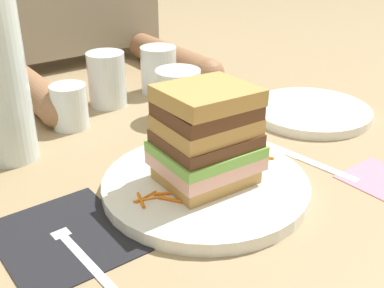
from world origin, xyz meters
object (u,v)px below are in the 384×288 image
object	(u,v)px
sandwich	(206,137)
juice_glass	(178,96)
knife	(301,157)
main_plate	(205,186)
empty_tumbler_1	(70,106)
fork	(73,244)
empty_tumbler_2	(159,70)
empty_tumbler_0	(107,79)
napkin_pink	(378,178)
side_plate	(311,111)
napkin_dark	(64,237)

from	to	relation	value
sandwich	juice_glass	xyz separation A→B (m)	(0.11, 0.23, -0.04)
knife	main_plate	bearing A→B (deg)	176.85
knife	empty_tumbler_1	world-z (taller)	empty_tumbler_1
fork	empty_tumbler_2	world-z (taller)	empty_tumbler_2
fork	empty_tumbler_0	distance (m)	0.43
main_plate	knife	world-z (taller)	main_plate
empty_tumbler_0	napkin_pink	bearing A→B (deg)	-69.42
empty_tumbler_1	main_plate	bearing A→B (deg)	-78.89
juice_glass	empty_tumbler_0	distance (m)	0.15
sandwich	empty_tumbler_0	xyz separation A→B (m)	(0.04, 0.35, -0.03)
side_plate	sandwich	bearing A→B (deg)	-162.95
napkin_dark	knife	world-z (taller)	same
knife	napkin_pink	world-z (taller)	same
juice_glass	knife	bearing A→B (deg)	-75.86
side_plate	fork	bearing A→B (deg)	-168.39
napkin_dark	empty_tumbler_2	xyz separation A→B (m)	(0.34, 0.34, 0.04)
knife	empty_tumbler_2	bearing A→B (deg)	92.63
napkin_dark	knife	xyz separation A→B (m)	(0.36, -0.02, 0.00)
main_plate	fork	world-z (taller)	main_plate
main_plate	fork	xyz separation A→B (m)	(-0.19, -0.01, -0.00)
empty_tumbler_0	napkin_pink	distance (m)	0.50
napkin_pink	empty_tumbler_2	bearing A→B (deg)	97.18
fork	napkin_pink	world-z (taller)	fork
napkin_dark	side_plate	xyz separation A→B (m)	(0.50, 0.08, 0.01)
main_plate	sandwich	xyz separation A→B (m)	(-0.00, -0.00, 0.07)
fork	empty_tumbler_0	xyz separation A→B (m)	(0.23, 0.36, 0.05)
empty_tumbler_1	side_plate	world-z (taller)	empty_tumbler_1
fork	juice_glass	world-z (taller)	juice_glass
juice_glass	empty_tumbler_2	world-z (taller)	empty_tumbler_2
sandwich	empty_tumbler_1	size ratio (longest dim) A/B	1.77
fork	juice_glass	distance (m)	0.38
fork	empty_tumbler_2	size ratio (longest dim) A/B	1.83
juice_glass	napkin_pink	distance (m)	0.36
sandwich	side_plate	size ratio (longest dim) A/B	0.62
sandwich	napkin_dark	world-z (taller)	sandwich
empty_tumbler_0	empty_tumbler_1	world-z (taller)	empty_tumbler_0
knife	side_plate	bearing A→B (deg)	37.19
knife	empty_tumbler_1	distance (m)	0.38
knife	empty_tumbler_0	size ratio (longest dim) A/B	2.01
fork	side_plate	xyz separation A→B (m)	(0.50, 0.10, 0.00)
empty_tumbler_1	empty_tumbler_2	world-z (taller)	empty_tumbler_2
main_plate	side_plate	bearing A→B (deg)	16.98
napkin_dark	empty_tumbler_0	xyz separation A→B (m)	(0.23, 0.34, 0.05)
empty_tumbler_0	juice_glass	bearing A→B (deg)	-59.89
sandwich	empty_tumbler_2	xyz separation A→B (m)	(0.15, 0.36, -0.03)
main_plate	empty_tumbler_0	bearing A→B (deg)	83.70
fork	napkin_dark	bearing A→B (deg)	93.07
napkin_dark	fork	xyz separation A→B (m)	(0.00, -0.02, 0.00)
knife	napkin_pink	size ratio (longest dim) A/B	2.20
empty_tumbler_2	side_plate	distance (m)	0.31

